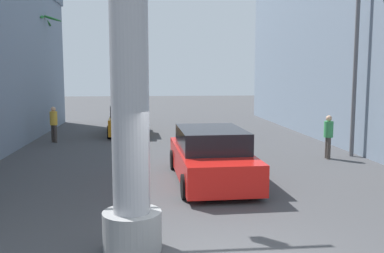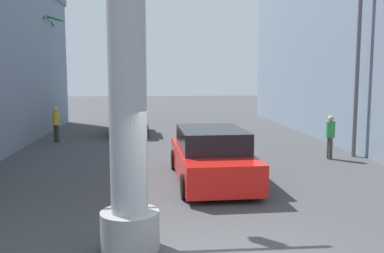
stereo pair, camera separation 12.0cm
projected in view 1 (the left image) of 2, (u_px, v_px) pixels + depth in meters
The scene contains 7 objects.
ground_plane at pixel (178, 154), 16.88m from camera, with size 90.98×90.98×0.00m, color #424244.
street_lamp at pixel (347, 33), 15.84m from camera, with size 2.59×0.28×7.73m.
car_lead at pixel (211, 156), 12.52m from camera, with size 2.21×4.98×1.56m.
car_far at pixel (127, 120), 22.39m from camera, with size 2.04×4.34×1.56m.
palm_tree_far_left at pixel (40, 55), 22.85m from camera, with size 2.53×2.46×6.40m.
pedestrian_far_left at pixel (54, 122), 19.63m from camera, with size 0.48×0.48×1.66m.
pedestrian_mid_right at pixel (328, 134), 15.84m from camera, with size 0.36×0.36×1.62m.
Camera 1 is at (-1.15, -6.59, 3.13)m, focal length 40.00 mm.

